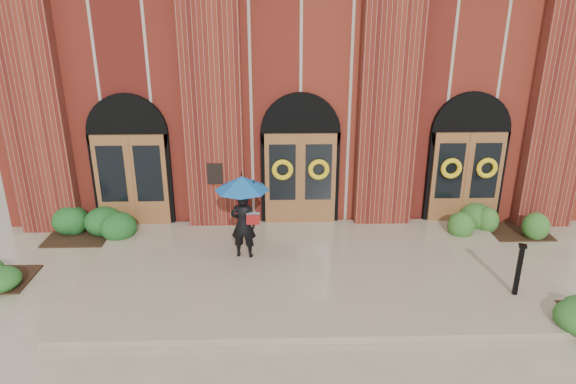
{
  "coord_description": "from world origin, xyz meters",
  "views": [
    {
      "loc": [
        -0.69,
        -10.27,
        5.92
      ],
      "look_at": [
        -0.38,
        1.0,
        1.67
      ],
      "focal_mm": 32.0,
      "sensor_mm": 36.0,
      "label": 1
    }
  ],
  "objects_px": {
    "hedge_wall_left": "(104,225)",
    "hedge_wall_right": "(494,221)",
    "metal_post": "(519,269)",
    "man_with_umbrella": "(243,201)"
  },
  "relations": [
    {
      "from": "man_with_umbrella",
      "to": "metal_post",
      "type": "height_order",
      "value": "man_with_umbrella"
    },
    {
      "from": "hedge_wall_left",
      "to": "hedge_wall_right",
      "type": "relative_size",
      "value": 1.03
    },
    {
      "from": "metal_post",
      "to": "man_with_umbrella",
      "type": "bearing_deg",
      "value": 162.02
    },
    {
      "from": "metal_post",
      "to": "hedge_wall_left",
      "type": "relative_size",
      "value": 0.41
    },
    {
      "from": "metal_post",
      "to": "hedge_wall_right",
      "type": "height_order",
      "value": "metal_post"
    },
    {
      "from": "man_with_umbrella",
      "to": "metal_post",
      "type": "distance_m",
      "value": 6.08
    },
    {
      "from": "metal_post",
      "to": "hedge_wall_right",
      "type": "distance_m",
      "value": 3.47
    },
    {
      "from": "man_with_umbrella",
      "to": "hedge_wall_right",
      "type": "bearing_deg",
      "value": -160.07
    },
    {
      "from": "hedge_wall_left",
      "to": "man_with_umbrella",
      "type": "bearing_deg",
      "value": -21.29
    },
    {
      "from": "hedge_wall_left",
      "to": "hedge_wall_right",
      "type": "distance_m",
      "value": 10.4
    }
  ]
}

